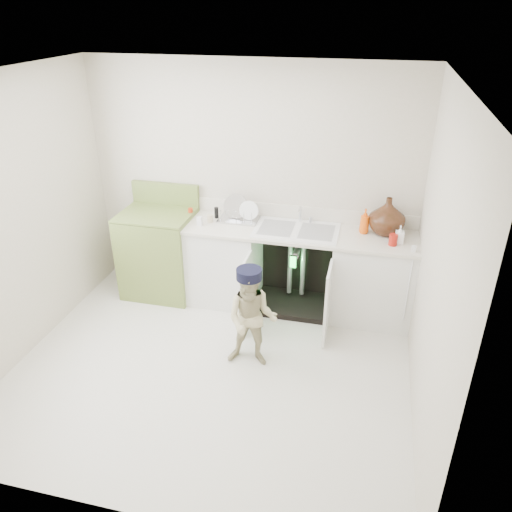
% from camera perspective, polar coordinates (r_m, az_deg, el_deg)
% --- Properties ---
extents(ground, '(3.50, 3.50, 0.00)m').
position_cam_1_polar(ground, '(4.66, -5.13, -12.60)').
color(ground, beige).
rests_on(ground, ground).
extents(room_shell, '(6.00, 5.50, 1.26)m').
position_cam_1_polar(room_shell, '(3.98, -5.87, 1.36)').
color(room_shell, beige).
rests_on(room_shell, ground).
extents(counter_run, '(2.44, 1.02, 1.27)m').
position_cam_1_polar(counter_run, '(5.25, 4.94, -1.19)').
color(counter_run, white).
rests_on(counter_run, ground).
extents(avocado_stove, '(0.77, 0.65, 1.19)m').
position_cam_1_polar(avocado_stove, '(5.63, -10.91, 0.51)').
color(avocado_stove, olive).
rests_on(avocado_stove, ground).
extents(repair_worker, '(0.52, 0.89, 0.96)m').
position_cam_1_polar(repair_worker, '(4.41, -0.48, -7.09)').
color(repair_worker, '#C8B98F').
rests_on(repair_worker, ground).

